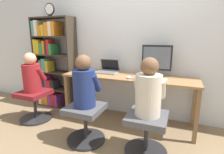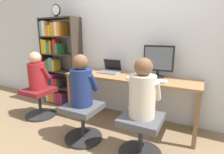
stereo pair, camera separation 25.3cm
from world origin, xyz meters
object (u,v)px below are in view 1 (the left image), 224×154
object	(u,v)px
laptop	(108,70)
person_at_laptop	(84,84)
desk_clock	(50,9)
office_chair_side	(35,103)
person_at_monitor	(148,90)
keyboard	(150,79)
desktop_monitor	(156,60)
bookshelf	(51,63)
person_near_shelf	(32,75)
office_chair_left	(146,131)
office_chair_right	(85,121)

from	to	relation	value
laptop	person_at_laptop	size ratio (longest dim) A/B	0.53
person_at_laptop	desk_clock	world-z (taller)	desk_clock
office_chair_side	person_at_monitor	bearing A→B (deg)	-5.44
keyboard	desk_clock	bearing A→B (deg)	173.93
desktop_monitor	keyboard	distance (m)	0.36
bookshelf	person_near_shelf	size ratio (longest dim) A/B	2.72
office_chair_left	bookshelf	bearing A→B (deg)	158.38
laptop	person_at_monitor	xyz separation A→B (m)	(0.80, -0.76, -0.03)
laptop	office_chair_left	distance (m)	1.22
office_chair_side	person_at_laptop	bearing A→B (deg)	-11.30
office_chair_left	office_chair_right	world-z (taller)	same
laptop	office_chair_right	world-z (taller)	laptop
desk_clock	person_near_shelf	distance (m)	1.16
person_at_laptop	office_chair_side	xyz separation A→B (m)	(-1.07, 0.21, -0.49)
person_at_monitor	bookshelf	xyz separation A→B (m)	(-2.00, 0.79, 0.07)
office_chair_right	person_at_monitor	distance (m)	0.92
laptop	person_near_shelf	size ratio (longest dim) A/B	0.56
laptop	office_chair_right	xyz separation A→B (m)	(0.02, -0.80, -0.52)
desk_clock	bookshelf	bearing A→B (deg)	152.86
person_near_shelf	person_at_monitor	bearing A→B (deg)	-5.56
office_chair_right	keyboard	bearing A→B (deg)	39.09
desktop_monitor	office_chair_side	xyz separation A→B (m)	(-1.81, -0.63, -0.71)
laptop	person_at_laptop	bearing A→B (deg)	-88.25
bookshelf	desk_clock	bearing A→B (deg)	-27.14
keyboard	person_at_monitor	world-z (taller)	person_at_monitor
desk_clock	desktop_monitor	bearing A→B (deg)	2.72
laptop	keyboard	world-z (taller)	laptop
desktop_monitor	person_at_laptop	world-z (taller)	desktop_monitor
office_chair_right	office_chair_side	xyz separation A→B (m)	(-1.07, 0.22, 0.00)
office_chair_right	desk_clock	bearing A→B (deg)	144.98
desk_clock	office_chair_left	bearing A→B (deg)	-21.20
person_at_monitor	person_at_laptop	size ratio (longest dim) A/B	1.00
keyboard	bookshelf	size ratio (longest dim) A/B	0.27
laptop	desk_clock	world-z (taller)	desk_clock
desktop_monitor	desk_clock	distance (m)	1.99
desk_clock	person_near_shelf	world-z (taller)	desk_clock
person_at_monitor	desk_clock	world-z (taller)	desk_clock
office_chair_left	office_chair_right	distance (m)	0.78
desktop_monitor	bookshelf	xyz separation A→B (m)	(-1.96, -0.02, -0.15)
laptop	desk_clock	distance (m)	1.45
person_near_shelf	office_chair_side	bearing A→B (deg)	-90.00
keyboard	office_chair_right	size ratio (longest dim) A/B	0.91
person_at_laptop	desk_clock	xyz separation A→B (m)	(-1.08, 0.76, 1.01)
keyboard	office_chair_side	bearing A→B (deg)	-168.78
desktop_monitor	office_chair_left	size ratio (longest dim) A/B	0.93
office_chair_side	person_near_shelf	world-z (taller)	person_near_shelf
desktop_monitor	person_at_laptop	distance (m)	1.14
laptop	office_chair_side	distance (m)	1.31
person_at_laptop	office_chair_side	distance (m)	1.20
laptop	bookshelf	world-z (taller)	bookshelf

